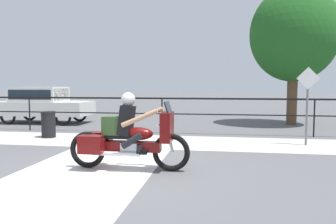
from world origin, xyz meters
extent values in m
plane|color=#565659|center=(0.00, 0.00, 0.00)|extent=(120.00, 120.00, 0.00)
cube|color=#B7B2A8|center=(0.00, 3.40, 0.01)|extent=(44.00, 2.40, 0.01)
cube|color=silver|center=(-0.58, -0.20, 0.00)|extent=(2.66, 6.00, 0.01)
cube|color=black|center=(0.00, 5.13, 1.25)|extent=(36.00, 0.04, 0.06)
cube|color=black|center=(0.00, 5.13, 0.70)|extent=(36.00, 0.03, 0.04)
cylinder|color=black|center=(-5.10, 5.13, 0.64)|extent=(0.05, 0.05, 1.28)
cylinder|color=black|center=(0.00, 5.13, 0.64)|extent=(0.05, 0.05, 1.28)
cylinder|color=black|center=(5.10, 5.13, 0.64)|extent=(0.05, 0.05, 1.28)
torus|color=black|center=(1.08, 0.12, 0.38)|extent=(0.76, 0.11, 0.76)
torus|color=black|center=(-0.67, 0.12, 0.38)|extent=(0.76, 0.11, 0.76)
cube|color=#5B0C0C|center=(0.21, 0.12, 0.48)|extent=(1.33, 0.22, 0.20)
cube|color=silver|center=(0.24, 0.12, 0.43)|extent=(0.34, 0.26, 0.26)
ellipsoid|color=#5B0C0C|center=(0.42, 0.12, 0.74)|extent=(0.60, 0.30, 0.26)
cube|color=black|center=(0.03, 0.12, 0.68)|extent=(0.77, 0.28, 0.08)
cube|color=#5B0C0C|center=(1.00, 0.12, 0.89)|extent=(0.20, 0.57, 0.58)
cube|color=#1E232B|center=(1.02, 0.12, 1.28)|extent=(0.10, 0.48, 0.24)
cylinder|color=silver|center=(0.86, 0.12, 0.94)|extent=(0.04, 0.70, 0.04)
cylinder|color=silver|center=(0.00, -0.04, 0.35)|extent=(0.96, 0.09, 0.09)
cube|color=#5B0C0C|center=(-0.49, -0.12, 0.54)|extent=(0.48, 0.28, 0.36)
cube|color=#5B0C0C|center=(-0.49, 0.36, 0.54)|extent=(0.48, 0.28, 0.36)
cylinder|color=silver|center=(1.05, 0.12, 0.64)|extent=(0.18, 0.06, 0.51)
cube|color=black|center=(0.17, 0.12, 1.01)|extent=(0.32, 0.36, 0.62)
sphere|color=tan|center=(0.21, 0.12, 1.40)|extent=(0.23, 0.23, 0.23)
sphere|color=#B7B7BC|center=(0.21, 0.12, 1.42)|extent=(0.29, 0.29, 0.29)
cylinder|color=black|center=(0.32, -0.03, 0.62)|extent=(0.44, 0.13, 0.34)
cylinder|color=black|center=(0.47, -0.03, 0.47)|extent=(0.11, 0.11, 0.13)
cube|color=black|center=(0.52, -0.03, 0.40)|extent=(0.20, 0.10, 0.09)
cylinder|color=black|center=(0.32, 0.27, 0.62)|extent=(0.44, 0.13, 0.34)
cylinder|color=black|center=(0.47, 0.27, 0.47)|extent=(0.11, 0.11, 0.13)
cube|color=black|center=(0.52, 0.27, 0.40)|extent=(0.20, 0.10, 0.09)
cylinder|color=tan|center=(0.52, -0.18, 1.08)|extent=(0.72, 0.09, 0.37)
cylinder|color=tan|center=(0.52, 0.42, 1.08)|extent=(0.72, 0.09, 0.37)
cube|color=#2D4723|center=(-0.13, 0.12, 0.90)|extent=(0.36, 0.30, 0.37)
cube|color=silver|center=(-5.78, 7.43, 0.68)|extent=(4.12, 1.78, 0.61)
cube|color=silver|center=(-6.03, 7.43, 1.30)|extent=(2.14, 1.57, 0.64)
cube|color=#19232D|center=(-4.98, 7.43, 1.30)|extent=(0.04, 1.39, 0.51)
cube|color=#19232D|center=(-6.03, 7.43, 1.30)|extent=(1.97, 1.60, 0.42)
torus|color=black|center=(-4.51, 6.61, 0.37)|extent=(0.75, 0.11, 0.75)
torus|color=black|center=(-4.51, 8.25, 0.37)|extent=(0.75, 0.11, 0.75)
torus|color=black|center=(-7.06, 6.61, 0.37)|extent=(0.75, 0.11, 0.75)
torus|color=black|center=(-7.06, 8.25, 0.37)|extent=(0.75, 0.11, 0.75)
cylinder|color=black|center=(-3.49, 3.61, 0.40)|extent=(0.44, 0.44, 0.80)
cylinder|color=black|center=(-3.49, 3.61, 0.83)|extent=(0.46, 0.46, 0.06)
cylinder|color=slate|center=(4.46, 3.48, 1.02)|extent=(0.06, 0.06, 2.04)
cube|color=white|center=(4.46, 3.46, 1.90)|extent=(0.62, 0.02, 0.62)
cylinder|color=brown|center=(5.09, 8.57, 1.18)|extent=(0.43, 0.43, 2.37)
ellipsoid|color=#1E561E|center=(5.09, 8.57, 3.89)|extent=(3.69, 3.69, 4.05)
camera|label=1|loc=(2.04, -6.22, 1.72)|focal=35.00mm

